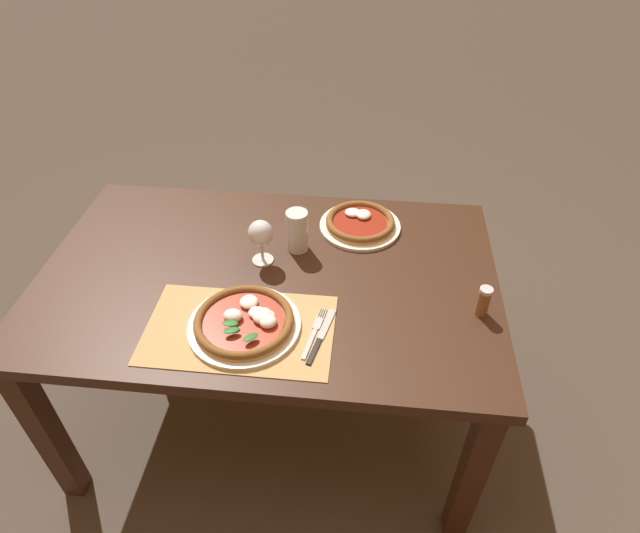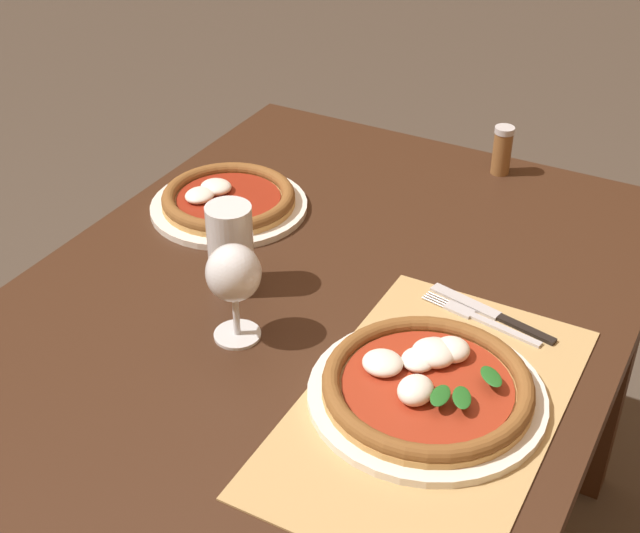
{
  "view_description": "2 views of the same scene",
  "coord_description": "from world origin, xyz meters",
  "px_view_note": "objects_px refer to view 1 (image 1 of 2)",
  "views": [
    {
      "loc": [
        0.3,
        -1.25,
        1.86
      ],
      "look_at": [
        0.17,
        -0.04,
        0.82
      ],
      "focal_mm": 30.0,
      "sensor_mm": 36.0,
      "label": 1
    },
    {
      "loc": [
        -0.88,
        -0.54,
        1.55
      ],
      "look_at": [
        0.13,
        0.0,
        0.79
      ],
      "focal_mm": 50.0,
      "sensor_mm": 36.0,
      "label": 2
    }
  ],
  "objects_px": {
    "pint_glass": "(297,232)",
    "fork": "(314,332)",
    "pizza_near": "(245,321)",
    "pizza_far": "(360,223)",
    "wine_glass": "(261,235)",
    "knife": "(321,336)",
    "pepper_shaker": "(483,301)"
  },
  "relations": [
    {
      "from": "pint_glass",
      "to": "fork",
      "type": "height_order",
      "value": "pint_glass"
    },
    {
      "from": "pizza_near",
      "to": "pizza_far",
      "type": "height_order",
      "value": "pizza_near"
    },
    {
      "from": "wine_glass",
      "to": "knife",
      "type": "xyz_separation_m",
      "value": [
        0.22,
        -0.31,
        -0.1
      ]
    },
    {
      "from": "pizza_far",
      "to": "pint_glass",
      "type": "relative_size",
      "value": 1.97
    },
    {
      "from": "pizza_far",
      "to": "pint_glass",
      "type": "distance_m",
      "value": 0.25
    },
    {
      "from": "pepper_shaker",
      "to": "fork",
      "type": "bearing_deg",
      "value": -164.56
    },
    {
      "from": "pint_glass",
      "to": "pizza_far",
      "type": "bearing_deg",
      "value": 35.03
    },
    {
      "from": "pizza_far",
      "to": "wine_glass",
      "type": "distance_m",
      "value": 0.39
    },
    {
      "from": "pizza_near",
      "to": "pint_glass",
      "type": "bearing_deg",
      "value": 75.24
    },
    {
      "from": "pizza_near",
      "to": "pint_glass",
      "type": "relative_size",
      "value": 2.22
    },
    {
      "from": "pint_glass",
      "to": "fork",
      "type": "xyz_separation_m",
      "value": [
        0.1,
        -0.38,
        -0.06
      ]
    },
    {
      "from": "wine_glass",
      "to": "pint_glass",
      "type": "relative_size",
      "value": 1.07
    },
    {
      "from": "pizza_far",
      "to": "knife",
      "type": "bearing_deg",
      "value": -98.82
    },
    {
      "from": "pizza_far",
      "to": "fork",
      "type": "distance_m",
      "value": 0.53
    },
    {
      "from": "pizza_near",
      "to": "wine_glass",
      "type": "bearing_deg",
      "value": 91.21
    },
    {
      "from": "fork",
      "to": "knife",
      "type": "distance_m",
      "value": 0.02
    },
    {
      "from": "pizza_near",
      "to": "pint_glass",
      "type": "xyz_separation_m",
      "value": [
        0.1,
        0.37,
        0.05
      ]
    },
    {
      "from": "knife",
      "to": "pepper_shaker",
      "type": "xyz_separation_m",
      "value": [
        0.45,
        0.14,
        0.04
      ]
    },
    {
      "from": "wine_glass",
      "to": "pepper_shaker",
      "type": "distance_m",
      "value": 0.7
    },
    {
      "from": "pizza_near",
      "to": "knife",
      "type": "height_order",
      "value": "pizza_near"
    },
    {
      "from": "pizza_near",
      "to": "fork",
      "type": "bearing_deg",
      "value": -1.29
    },
    {
      "from": "pizza_far",
      "to": "pint_glass",
      "type": "bearing_deg",
      "value": -144.97
    },
    {
      "from": "pizza_far",
      "to": "knife",
      "type": "height_order",
      "value": "pizza_far"
    },
    {
      "from": "pizza_far",
      "to": "fork",
      "type": "bearing_deg",
      "value": -101.24
    },
    {
      "from": "pizza_near",
      "to": "pint_glass",
      "type": "height_order",
      "value": "pint_glass"
    },
    {
      "from": "pint_glass",
      "to": "knife",
      "type": "xyz_separation_m",
      "value": [
        0.12,
        -0.39,
        -0.06
      ]
    },
    {
      "from": "wine_glass",
      "to": "knife",
      "type": "distance_m",
      "value": 0.4
    },
    {
      "from": "pizza_far",
      "to": "pepper_shaker",
      "type": "xyz_separation_m",
      "value": [
        0.37,
        -0.39,
        0.03
      ]
    },
    {
      "from": "wine_glass",
      "to": "pepper_shaker",
      "type": "height_order",
      "value": "wine_glass"
    },
    {
      "from": "wine_glass",
      "to": "knife",
      "type": "height_order",
      "value": "wine_glass"
    },
    {
      "from": "knife",
      "to": "pint_glass",
      "type": "bearing_deg",
      "value": 107.08
    },
    {
      "from": "wine_glass",
      "to": "pint_glass",
      "type": "height_order",
      "value": "wine_glass"
    }
  ]
}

